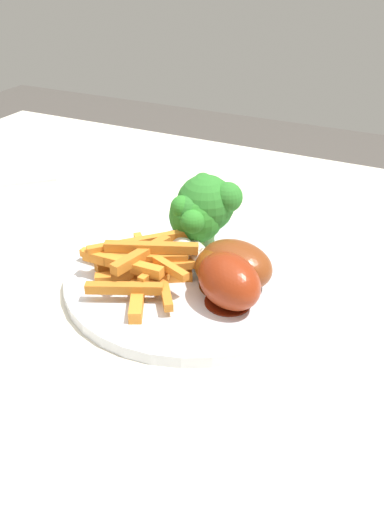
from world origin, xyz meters
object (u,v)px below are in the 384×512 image
object	(u,v)px
broccoli_floret_front	(206,204)
chicken_drumstick_near	(222,267)
carrot_fries_pile	(142,267)
dinner_plate	(192,277)
chicken_drumstick_far	(226,279)
chicken_drumstick_extra	(233,264)
broccoli_floret_middle	(197,215)
dining_table	(148,337)

from	to	relation	value
broccoli_floret_front	chicken_drumstick_near	bearing A→B (deg)	127.56
carrot_fries_pile	chicken_drumstick_near	distance (m)	0.08
broccoli_floret_front	chicken_drumstick_near	world-z (taller)	broccoli_floret_front
dinner_plate	carrot_fries_pile	size ratio (longest dim) A/B	1.94
chicken_drumstick_far	dinner_plate	bearing A→B (deg)	-30.71
dinner_plate	chicken_drumstick_extra	distance (m)	0.05
chicken_drumstick_extra	chicken_drumstick_far	bearing A→B (deg)	100.87
broccoli_floret_middle	carrot_fries_pile	bearing A→B (deg)	75.34
dining_table	chicken_drumstick_near	xyz separation A→B (m)	(-0.11, 0.03, 0.15)
dinner_plate	chicken_drumstick_near	world-z (taller)	chicken_drumstick_near
broccoli_floret_front	dinner_plate	bearing A→B (deg)	101.03
broccoli_floret_middle	chicken_drumstick_near	distance (m)	0.08
chicken_drumstick_far	chicken_drumstick_extra	size ratio (longest dim) A/B	0.99
dinner_plate	chicken_drumstick_far	size ratio (longest dim) A/B	2.16
dinner_plate	chicken_drumstick_extra	bearing A→B (deg)	-178.21
chicken_drumstick_near	chicken_drumstick_extra	size ratio (longest dim) A/B	0.91
broccoli_floret_middle	chicken_drumstick_near	world-z (taller)	broccoli_floret_middle
broccoli_floret_front	chicken_drumstick_extra	bearing A→B (deg)	135.37
dining_table	chicken_drumstick_near	size ratio (longest dim) A/B	9.40
dining_table	carrot_fries_pile	xyz separation A→B (m)	(-0.03, 0.06, 0.15)
broccoli_floret_middle	carrot_fries_pile	world-z (taller)	broccoli_floret_middle
broccoli_floret_middle	chicken_drumstick_extra	distance (m)	0.08
carrot_fries_pile	chicken_drumstick_near	bearing A→B (deg)	-157.30
chicken_drumstick_near	broccoli_floret_middle	bearing A→B (deg)	-43.58
dinner_plate	broccoli_floret_front	bearing A→B (deg)	-78.97
dining_table	dinner_plate	size ratio (longest dim) A/B	4.00
chicken_drumstick_extra	carrot_fries_pile	bearing A→B (deg)	24.38
broccoli_floret_middle	dining_table	bearing A→B (deg)	23.25
carrot_fries_pile	broccoli_floret_front	bearing A→B (deg)	-106.26
chicken_drumstick_near	chicken_drumstick_extra	xyz separation A→B (m)	(-0.01, -0.01, 0.00)
broccoli_floret_middle	chicken_drumstick_far	distance (m)	0.10
dining_table	broccoli_floret_front	size ratio (longest dim) A/B	12.61
dining_table	dinner_plate	world-z (taller)	dinner_plate
dining_table	chicken_drumstick_far	size ratio (longest dim) A/B	8.64
chicken_drumstick_extra	dining_table	bearing A→B (deg)	-9.66
broccoli_floret_front	carrot_fries_pile	size ratio (longest dim) A/B	0.62
chicken_drumstick_far	dining_table	bearing A→B (deg)	-22.68
chicken_drumstick_near	dining_table	bearing A→B (deg)	-13.64
broccoli_floret_front	chicken_drumstick_far	xyz separation A→B (m)	(-0.06, 0.09, -0.03)
dining_table	chicken_drumstick_far	distance (m)	0.20
broccoli_floret_middle	carrot_fries_pile	distance (m)	0.09
carrot_fries_pile	broccoli_floret_middle	bearing A→B (deg)	-104.66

